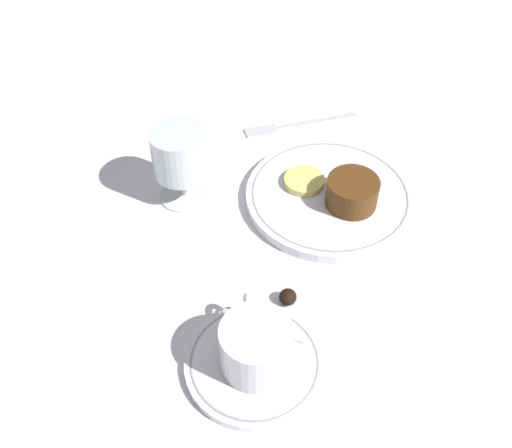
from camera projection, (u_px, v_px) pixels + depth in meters
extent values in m
plane|color=white|center=(314.00, 222.00, 0.80)|extent=(3.00, 3.00, 0.00)
cylinder|color=white|center=(329.00, 197.00, 0.83)|extent=(0.23, 0.23, 0.01)
torus|color=#999EA8|center=(329.00, 194.00, 0.82)|extent=(0.22, 0.22, 0.00)
cylinder|color=white|center=(254.00, 363.00, 0.65)|extent=(0.15, 0.15, 0.01)
torus|color=#999EA8|center=(254.00, 361.00, 0.65)|extent=(0.14, 0.14, 0.00)
cylinder|color=white|center=(256.00, 347.00, 0.63)|extent=(0.08, 0.08, 0.06)
cylinder|color=#331E0F|center=(256.00, 345.00, 0.62)|extent=(0.07, 0.07, 0.05)
torus|color=white|center=(248.00, 308.00, 0.66)|extent=(0.04, 0.01, 0.04)
cube|color=silver|center=(271.00, 329.00, 0.67)|extent=(0.05, 0.07, 0.00)
ellipsoid|color=silver|center=(231.00, 313.00, 0.69)|extent=(0.03, 0.03, 0.00)
cylinder|color=silver|center=(185.00, 194.00, 0.84)|extent=(0.07, 0.07, 0.01)
cylinder|color=silver|center=(184.00, 182.00, 0.82)|extent=(0.01, 0.01, 0.04)
cylinder|color=silver|center=(180.00, 152.00, 0.78)|extent=(0.08, 0.08, 0.07)
cylinder|color=#5B0F1E|center=(181.00, 160.00, 0.79)|extent=(0.07, 0.07, 0.04)
cube|color=silver|center=(317.00, 121.00, 0.95)|extent=(0.02, 0.14, 0.01)
cube|color=silver|center=(261.00, 130.00, 0.94)|extent=(0.03, 0.05, 0.01)
cylinder|color=#563314|center=(352.00, 192.00, 0.79)|extent=(0.07, 0.07, 0.04)
cylinder|color=#EFE075|center=(307.00, 181.00, 0.83)|extent=(0.06, 0.06, 0.01)
sphere|color=black|center=(288.00, 297.00, 0.71)|extent=(0.02, 0.02, 0.02)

